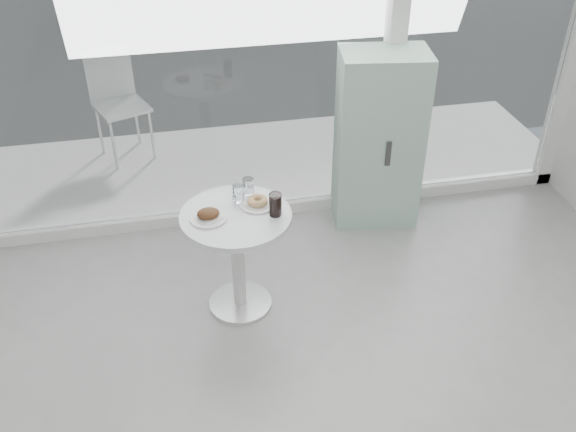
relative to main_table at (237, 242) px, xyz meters
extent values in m
cube|color=white|center=(0.50, 1.10, -0.50)|extent=(5.00, 0.12, 0.10)
cube|color=white|center=(1.40, 1.10, 0.95)|extent=(0.14, 0.14, 3.00)
cube|color=white|center=(-0.27, 1.10, 0.85)|extent=(3.21, 0.02, 2.60)
cube|color=white|center=(2.17, 1.10, 0.85)|extent=(1.41, 0.02, 2.60)
cylinder|color=silver|center=(0.00, 0.00, -0.54)|extent=(0.44, 0.44, 0.03)
cylinder|color=silver|center=(0.00, 0.00, -0.18)|extent=(0.09, 0.09, 0.70)
cylinder|color=white|center=(0.00, 0.00, 0.20)|extent=(0.72, 0.72, 0.04)
cube|color=white|center=(0.50, 1.90, -0.53)|extent=(5.60, 1.60, 0.05)
cube|color=#91B9A7|center=(1.25, 0.88, 0.16)|extent=(0.72, 0.53, 1.43)
cube|color=#333333|center=(1.25, 0.65, 0.16)|extent=(0.04, 0.03, 0.20)
cylinder|color=silver|center=(-0.86, 2.03, -0.25)|extent=(0.03, 0.03, 0.49)
cylinder|color=silver|center=(-0.51, 2.17, -0.25)|extent=(0.03, 0.03, 0.49)
cylinder|color=silver|center=(-0.99, 2.38, -0.25)|extent=(0.03, 0.03, 0.49)
cylinder|color=silver|center=(-0.64, 2.51, -0.25)|extent=(0.03, 0.03, 0.49)
cube|color=silver|center=(-0.75, 2.27, 0.00)|extent=(0.57, 0.57, 0.03)
cube|color=silver|center=(-0.83, 2.47, 0.27)|extent=(0.42, 0.18, 0.49)
cylinder|color=silver|center=(-0.17, -0.01, 0.23)|extent=(0.24, 0.24, 0.01)
cube|color=white|center=(-0.15, -0.02, 0.24)|extent=(0.15, 0.14, 0.00)
ellipsoid|color=#351E0E|center=(-0.17, -0.01, 0.26)|extent=(0.14, 0.12, 0.06)
ellipsoid|color=#351E0E|center=(-0.14, 0.01, 0.25)|extent=(0.07, 0.06, 0.04)
cylinder|color=silver|center=(0.16, 0.08, 0.23)|extent=(0.23, 0.23, 0.01)
torus|color=#A87B4D|center=(0.16, 0.08, 0.25)|extent=(0.14, 0.14, 0.05)
cylinder|color=white|center=(0.04, 0.15, 0.28)|extent=(0.07, 0.07, 0.12)
cylinder|color=white|center=(0.04, 0.15, 0.25)|extent=(0.06, 0.06, 0.06)
cylinder|color=white|center=(0.12, 0.21, 0.28)|extent=(0.08, 0.08, 0.12)
cylinder|color=white|center=(0.12, 0.21, 0.26)|extent=(0.06, 0.06, 0.07)
cylinder|color=white|center=(0.25, -0.05, 0.30)|extent=(0.08, 0.08, 0.15)
cylinder|color=black|center=(0.25, -0.05, 0.29)|extent=(0.07, 0.07, 0.14)
camera|label=1|loc=(-0.37, -3.37, 2.53)|focal=40.00mm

